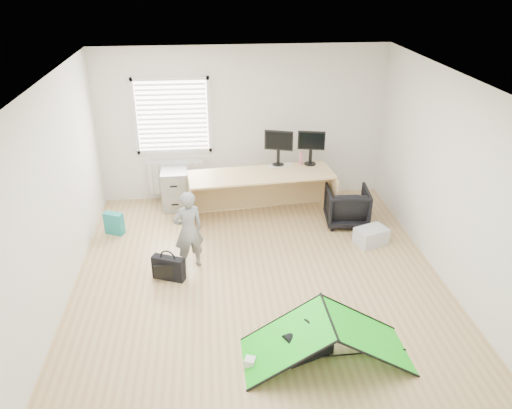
{
  "coord_description": "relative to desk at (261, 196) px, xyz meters",
  "views": [
    {
      "loc": [
        -0.6,
        -5.64,
        3.95
      ],
      "look_at": [
        0.0,
        0.4,
        0.95
      ],
      "focal_mm": 35.0,
      "sensor_mm": 36.0,
      "label": 1
    }
  ],
  "objects": [
    {
      "name": "thermos",
      "position": [
        0.72,
        0.34,
        0.52
      ],
      "size": [
        0.08,
        0.08,
        0.23
      ],
      "primitive_type": "cylinder",
      "rotation": [
        0.0,
        0.0,
        0.42
      ],
      "color": "#AB606A",
      "rests_on": "desk"
    },
    {
      "name": "person",
      "position": [
        -1.16,
        -1.39,
        0.18
      ],
      "size": [
        0.5,
        0.41,
        1.17
      ],
      "primitive_type": "imported",
      "rotation": [
        0.0,
        0.0,
        3.5
      ],
      "color": "gray",
      "rests_on": "ground"
    },
    {
      "name": "storage_crate",
      "position": [
        1.59,
        -1.03,
        -0.27
      ],
      "size": [
        0.55,
        0.47,
        0.26
      ],
      "primitive_type": "cube",
      "rotation": [
        0.0,
        0.0,
        0.36
      ],
      "color": "#B6B9BF",
      "rests_on": "ground"
    },
    {
      "name": "tote_bag",
      "position": [
        -2.38,
        -0.31,
        -0.22
      ],
      "size": [
        0.33,
        0.25,
        0.36
      ],
      "primitive_type": "cube",
      "rotation": [
        0.0,
        0.0,
        -0.43
      ],
      "color": "#1D7E7B",
      "rests_on": "ground"
    },
    {
      "name": "office_chair",
      "position": [
        1.38,
        -0.34,
        -0.09
      ],
      "size": [
        0.73,
        0.75,
        0.63
      ],
      "primitive_type": "imported",
      "rotation": [
        0.0,
        0.0,
        3.04
      ],
      "color": "black",
      "rests_on": "ground"
    },
    {
      "name": "filing_cabinet",
      "position": [
        -1.45,
        0.59,
        -0.05
      ],
      "size": [
        0.46,
        0.61,
        0.7
      ],
      "primitive_type": "cube",
      "rotation": [
        0.0,
        0.0,
        0.03
      ],
      "color": "#949798",
      "rests_on": "ground"
    },
    {
      "name": "white_box",
      "position": [
        -0.49,
        -3.42,
        -0.35
      ],
      "size": [
        0.14,
        0.14,
        0.11
      ],
      "primitive_type": "cube",
      "rotation": [
        0.0,
        0.0,
        -0.34
      ],
      "color": "silver",
      "rests_on": "ground"
    },
    {
      "name": "laptop_bag",
      "position": [
        -1.45,
        -1.67,
        -0.23
      ],
      "size": [
        0.46,
        0.3,
        0.34
      ],
      "primitive_type": "cube",
      "rotation": [
        0.0,
        0.0,
        -0.4
      ],
      "color": "black",
      "rests_on": "ground"
    },
    {
      "name": "desk",
      "position": [
        0.0,
        0.0,
        0.0
      ],
      "size": [
        2.42,
        0.96,
        0.8
      ],
      "primitive_type": "cube",
      "rotation": [
        0.0,
        0.0,
        0.09
      ],
      "color": "tan",
      "rests_on": "ground"
    },
    {
      "name": "duffel_bag",
      "position": [
        0.15,
        -3.28,
        -0.28
      ],
      "size": [
        0.6,
        0.45,
        0.24
      ],
      "primitive_type": "cube",
      "rotation": [
        0.0,
        0.0,
        0.36
      ],
      "color": "black",
      "rests_on": "ground"
    },
    {
      "name": "radiator",
      "position": [
        -1.42,
        0.86,
        0.05
      ],
      "size": [
        1.0,
        0.12,
        0.6
      ],
      "primitive_type": "cube",
      "color": "silver",
      "rests_on": "back_wall"
    },
    {
      "name": "monitor_right",
      "position": [
        0.87,
        0.33,
        0.62
      ],
      "size": [
        0.46,
        0.2,
        0.43
      ],
      "primitive_type": "cube",
      "rotation": [
        0.0,
        0.0,
        -0.23
      ],
      "color": "black",
      "rests_on": "desk"
    },
    {
      "name": "monitor_left",
      "position": [
        0.33,
        0.32,
        0.63
      ],
      "size": [
        0.48,
        0.25,
        0.45
      ],
      "primitive_type": "cube",
      "rotation": [
        0.0,
        0.0,
        -0.32
      ],
      "color": "black",
      "rests_on": "desk"
    },
    {
      "name": "kite",
      "position": [
        0.36,
        -3.37,
        -0.12
      ],
      "size": [
        1.84,
        0.83,
        0.57
      ],
      "primitive_type": null,
      "rotation": [
        0.0,
        0.0,
        0.02
      ],
      "color": "#15DD18",
      "rests_on": "ground"
    },
    {
      "name": "keyboard",
      "position": [
        0.37,
        0.29,
        0.41
      ],
      "size": [
        0.44,
        0.26,
        0.02
      ],
      "primitive_type": "cube",
      "rotation": [
        0.0,
        0.0,
        0.31
      ],
      "color": "beige",
      "rests_on": "desk"
    },
    {
      "name": "window",
      "position": [
        -1.42,
        0.9,
        1.15
      ],
      "size": [
        1.2,
        0.06,
        1.2
      ],
      "primitive_type": "cube",
      "color": "silver",
      "rests_on": "back_wall"
    },
    {
      "name": "ground",
      "position": [
        -0.22,
        -1.81,
        -0.4
      ],
      "size": [
        5.5,
        5.5,
        0.0
      ],
      "primitive_type": "plane",
      "color": "tan",
      "rests_on": "ground"
    },
    {
      "name": "back_wall",
      "position": [
        -0.22,
        0.94,
        0.95
      ],
      "size": [
        5.0,
        0.02,
        2.7
      ],
      "primitive_type": "cube",
      "color": "silver",
      "rests_on": "ground"
    }
  ]
}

